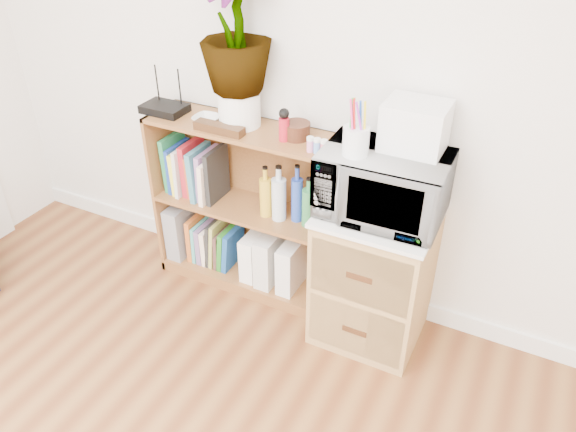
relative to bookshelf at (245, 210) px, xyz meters
The scene contains 21 objects.
skirting_board 0.57m from the bookshelf, 21.80° to the left, with size 4.00×0.02×0.10m, color white.
bookshelf is the anchor object (origin of this frame).
wicker_unit 0.76m from the bookshelf, ahead, with size 0.50×0.45×0.70m, color #9E7542.
microwave 0.85m from the bookshelf, ahead, with size 0.54×0.36×0.30m, color white.
pen_cup 0.89m from the bookshelf, 13.29° to the right, with size 0.11×0.11×0.12m, color silver.
small_appliance 1.05m from the bookshelf, ahead, with size 0.26×0.21×0.20m, color white.
router 0.66m from the bookshelf, behind, with size 0.22×0.15×0.04m, color black.
white_bowl 0.52m from the bookshelf, behind, with size 0.13×0.13×0.03m, color silver.
plant_pot 0.56m from the bookshelf, 133.03° to the left, with size 0.20×0.20×0.17m, color white.
potted_plant 0.94m from the bookshelf, 133.03° to the left, with size 0.33×0.33×0.58m, color #386B2A.
trinket_box 0.51m from the bookshelf, 121.29° to the right, with size 0.25×0.06×0.04m, color #341A0E.
kokeshi_doll 0.59m from the bookshelf, ahead, with size 0.05×0.05×0.11m, color #B31625.
wooden_bowl 0.59m from the bookshelf, ahead, with size 0.13×0.13×0.07m, color #3A1C10.
paint_jars 0.67m from the bookshelf, 11.58° to the right, with size 0.10×0.04×0.05m, color #D57683.
file_box 0.49m from the bookshelf, behind, with size 0.10×0.26×0.32m, color gray.
magazine_holder_left 0.28m from the bookshelf, 11.07° to the right, with size 0.08×0.21×0.26m, color white.
magazine_holder_mid 0.30m from the bookshelf, ahead, with size 0.09×0.24×0.29m, color silver.
magazine_holder_right 0.39m from the bookshelf, ahead, with size 0.09×0.22×0.28m, color white.
cookbooks 0.35m from the bookshelf, behind, with size 0.31×0.20×0.30m.
liquor_bottles 0.30m from the bookshelf, ahead, with size 0.30×0.07×0.30m.
lower_books 0.35m from the bookshelf, behind, with size 0.29×0.19×0.29m.
Camera 1 is at (0.97, -0.03, 2.08)m, focal length 35.00 mm.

